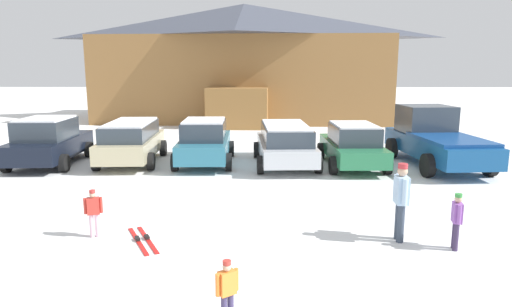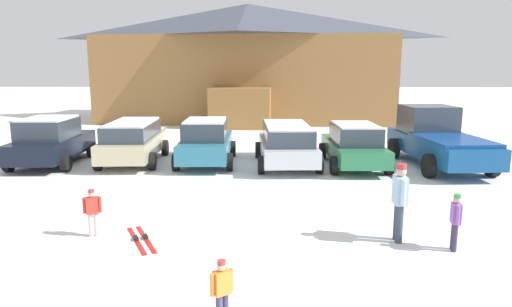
{
  "view_description": "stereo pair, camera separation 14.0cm",
  "coord_description": "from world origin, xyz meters",
  "px_view_note": "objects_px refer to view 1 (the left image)",
  "views": [
    {
      "loc": [
        0.26,
        -3.59,
        3.62
      ],
      "look_at": [
        0.11,
        8.9,
        1.24
      ],
      "focal_mm": 32.0,
      "sensor_mm": 36.0,
      "label": 1
    },
    {
      "loc": [
        0.4,
        -3.59,
        3.62
      ],
      "look_at": [
        0.11,
        8.9,
        1.24
      ],
      "focal_mm": 32.0,
      "sensor_mm": 36.0,
      "label": 2
    }
  ],
  "objects_px": {
    "skier_child_in_orange_jacket": "(227,289)",
    "skier_adult_in_blue_parka": "(401,198)",
    "ski_lodge": "(244,61)",
    "parked_beige_suv": "(131,140)",
    "parked_green_coupe": "(352,145)",
    "pickup_truck": "(434,139)",
    "pair_of_skis": "(143,240)",
    "skier_child_in_red_jacket": "(94,211)",
    "skier_child_in_purple_jacket": "(457,218)",
    "parked_teal_hatchback": "(205,141)",
    "parked_silver_wagon": "(285,143)",
    "parked_black_sedan": "(49,141)"
  },
  "relations": [
    {
      "from": "skier_child_in_orange_jacket",
      "to": "skier_adult_in_blue_parka",
      "type": "height_order",
      "value": "skier_adult_in_blue_parka"
    },
    {
      "from": "ski_lodge",
      "to": "parked_beige_suv",
      "type": "relative_size",
      "value": 4.37
    },
    {
      "from": "ski_lodge",
      "to": "skier_child_in_orange_jacket",
      "type": "bearing_deg",
      "value": -88.4
    },
    {
      "from": "parked_green_coupe",
      "to": "pickup_truck",
      "type": "relative_size",
      "value": 0.78
    },
    {
      "from": "ski_lodge",
      "to": "pair_of_skis",
      "type": "height_order",
      "value": "ski_lodge"
    },
    {
      "from": "parked_beige_suv",
      "to": "skier_adult_in_blue_parka",
      "type": "relative_size",
      "value": 2.74
    },
    {
      "from": "parked_beige_suv",
      "to": "skier_adult_in_blue_parka",
      "type": "distance_m",
      "value": 11.15
    },
    {
      "from": "pickup_truck",
      "to": "skier_child_in_red_jacket",
      "type": "height_order",
      "value": "pickup_truck"
    },
    {
      "from": "skier_adult_in_blue_parka",
      "to": "skier_child_in_red_jacket",
      "type": "distance_m",
      "value": 6.52
    },
    {
      "from": "pair_of_skis",
      "to": "parked_beige_suv",
      "type": "bearing_deg",
      "value": 107.05
    },
    {
      "from": "skier_adult_in_blue_parka",
      "to": "skier_child_in_purple_jacket",
      "type": "bearing_deg",
      "value": -25.52
    },
    {
      "from": "parked_teal_hatchback",
      "to": "pickup_truck",
      "type": "relative_size",
      "value": 0.77
    },
    {
      "from": "skier_child_in_red_jacket",
      "to": "pair_of_skis",
      "type": "distance_m",
      "value": 1.24
    },
    {
      "from": "pickup_truck",
      "to": "skier_child_in_red_jacket",
      "type": "bearing_deg",
      "value": -143.05
    },
    {
      "from": "parked_teal_hatchback",
      "to": "skier_child_in_purple_jacket",
      "type": "bearing_deg",
      "value": -53.78
    },
    {
      "from": "parked_teal_hatchback",
      "to": "parked_silver_wagon",
      "type": "height_order",
      "value": "parked_teal_hatchback"
    },
    {
      "from": "parked_beige_suv",
      "to": "skier_child_in_red_jacket",
      "type": "distance_m",
      "value": 7.89
    },
    {
      "from": "parked_beige_suv",
      "to": "parked_teal_hatchback",
      "type": "height_order",
      "value": "parked_teal_hatchback"
    },
    {
      "from": "skier_child_in_orange_jacket",
      "to": "skier_child_in_purple_jacket",
      "type": "bearing_deg",
      "value": 32.8
    },
    {
      "from": "parked_teal_hatchback",
      "to": "parked_silver_wagon",
      "type": "relative_size",
      "value": 0.92
    },
    {
      "from": "parked_silver_wagon",
      "to": "pickup_truck",
      "type": "xyz_separation_m",
      "value": [
        5.57,
        0.15,
        0.15
      ]
    },
    {
      "from": "parked_black_sedan",
      "to": "parked_silver_wagon",
      "type": "xyz_separation_m",
      "value": [
        8.83,
        0.03,
        -0.04
      ]
    },
    {
      "from": "ski_lodge",
      "to": "skier_child_in_red_jacket",
      "type": "xyz_separation_m",
      "value": [
        -2.37,
        -23.34,
        -3.4
      ]
    },
    {
      "from": "ski_lodge",
      "to": "skier_child_in_purple_jacket",
      "type": "bearing_deg",
      "value": -77.95
    },
    {
      "from": "parked_green_coupe",
      "to": "skier_child_in_purple_jacket",
      "type": "height_order",
      "value": "parked_green_coupe"
    },
    {
      "from": "skier_child_in_orange_jacket",
      "to": "parked_silver_wagon",
      "type": "bearing_deg",
      "value": 82.84
    },
    {
      "from": "parked_black_sedan",
      "to": "skier_adult_in_blue_parka",
      "type": "distance_m",
      "value": 13.2
    },
    {
      "from": "skier_child_in_purple_jacket",
      "to": "pair_of_skis",
      "type": "distance_m",
      "value": 6.45
    },
    {
      "from": "ski_lodge",
      "to": "skier_child_in_purple_jacket",
      "type": "height_order",
      "value": "ski_lodge"
    },
    {
      "from": "parked_black_sedan",
      "to": "pair_of_skis",
      "type": "height_order",
      "value": "parked_black_sedan"
    },
    {
      "from": "parked_silver_wagon",
      "to": "skier_adult_in_blue_parka",
      "type": "relative_size",
      "value": 2.85
    },
    {
      "from": "pickup_truck",
      "to": "pair_of_skis",
      "type": "xyz_separation_m",
      "value": [
        -8.97,
        -7.76,
        -0.97
      ]
    },
    {
      "from": "parked_teal_hatchback",
      "to": "pair_of_skis",
      "type": "distance_m",
      "value": 7.9
    },
    {
      "from": "parked_beige_suv",
      "to": "skier_child_in_orange_jacket",
      "type": "xyz_separation_m",
      "value": [
        4.48,
        -11.18,
        -0.31
      ]
    },
    {
      "from": "skier_child_in_orange_jacket",
      "to": "ski_lodge",
      "type": "bearing_deg",
      "value": 91.6
    },
    {
      "from": "parked_black_sedan",
      "to": "pickup_truck",
      "type": "distance_m",
      "value": 14.4
    },
    {
      "from": "parked_beige_suv",
      "to": "parked_teal_hatchback",
      "type": "distance_m",
      "value": 2.81
    },
    {
      "from": "parked_silver_wagon",
      "to": "skier_child_in_orange_jacket",
      "type": "bearing_deg",
      "value": -97.16
    },
    {
      "from": "parked_black_sedan",
      "to": "pickup_truck",
      "type": "relative_size",
      "value": 0.76
    },
    {
      "from": "parked_black_sedan",
      "to": "skier_child_in_orange_jacket",
      "type": "height_order",
      "value": "parked_black_sedan"
    },
    {
      "from": "ski_lodge",
      "to": "skier_child_in_purple_jacket",
      "type": "relative_size",
      "value": 17.17
    },
    {
      "from": "parked_green_coupe",
      "to": "pair_of_skis",
      "type": "relative_size",
      "value": 2.73
    },
    {
      "from": "parked_silver_wagon",
      "to": "parked_green_coupe",
      "type": "distance_m",
      "value": 2.47
    },
    {
      "from": "skier_child_in_orange_jacket",
      "to": "parked_beige_suv",
      "type": "bearing_deg",
      "value": 111.85
    },
    {
      "from": "pair_of_skis",
      "to": "parked_green_coupe",
      "type": "bearing_deg",
      "value": 51.69
    },
    {
      "from": "parked_black_sedan",
      "to": "pickup_truck",
      "type": "bearing_deg",
      "value": 0.72
    },
    {
      "from": "parked_black_sedan",
      "to": "skier_child_in_red_jacket",
      "type": "distance_m",
      "value": 8.57
    },
    {
      "from": "skier_child_in_purple_jacket",
      "to": "parked_beige_suv",
      "type": "bearing_deg",
      "value": 136.61
    },
    {
      "from": "skier_child_in_red_jacket",
      "to": "pickup_truck",
      "type": "bearing_deg",
      "value": 36.95
    },
    {
      "from": "parked_beige_suv",
      "to": "pair_of_skis",
      "type": "distance_m",
      "value": 8.38
    }
  ]
}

